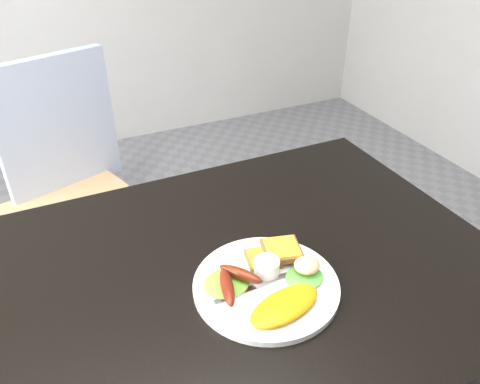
# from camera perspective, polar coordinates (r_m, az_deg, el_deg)

# --- Properties ---
(dining_table) EXTENTS (1.20, 0.80, 0.04)m
(dining_table) POSITION_cam_1_polar(r_m,az_deg,el_deg) (0.97, -2.96, -10.69)
(dining_table) COLOR black
(dining_table) RESTS_ON ground
(dining_chair) EXTENTS (0.53, 0.53, 0.05)m
(dining_chair) POSITION_cam_1_polar(r_m,az_deg,el_deg) (1.73, -19.03, -2.56)
(dining_chair) COLOR tan
(dining_chair) RESTS_ON ground
(person) EXTENTS (0.63, 0.44, 1.71)m
(person) POSITION_cam_1_polar(r_m,az_deg,el_deg) (1.57, -20.37, 10.41)
(person) COLOR navy
(person) RESTS_ON ground
(plate) EXTENTS (0.28, 0.28, 0.01)m
(plate) POSITION_cam_1_polar(r_m,az_deg,el_deg) (0.93, 3.19, -11.31)
(plate) COLOR white
(plate) RESTS_ON dining_table
(lettuce_left) EXTENTS (0.11, 0.10, 0.01)m
(lettuce_left) POSITION_cam_1_polar(r_m,az_deg,el_deg) (0.92, -1.64, -11.01)
(lettuce_left) COLOR #6AA421
(lettuce_left) RESTS_ON plate
(lettuce_right) EXTENTS (0.10, 0.09, 0.01)m
(lettuce_right) POSITION_cam_1_polar(r_m,az_deg,el_deg) (0.94, 7.84, -10.24)
(lettuce_right) COLOR #3E9030
(lettuce_right) RESTS_ON plate
(omelette) EXTENTS (0.16, 0.10, 0.02)m
(omelette) POSITION_cam_1_polar(r_m,az_deg,el_deg) (0.87, 5.47, -13.61)
(omelette) COLOR yellow
(omelette) RESTS_ON plate
(sausage_a) EXTENTS (0.05, 0.10, 0.02)m
(sausage_a) POSITION_cam_1_polar(r_m,az_deg,el_deg) (0.89, -1.58, -11.45)
(sausage_a) COLOR maroon
(sausage_a) RESTS_ON lettuce_left
(sausage_b) EXTENTS (0.07, 0.09, 0.02)m
(sausage_b) POSITION_cam_1_polar(r_m,az_deg,el_deg) (0.91, 0.07, -9.96)
(sausage_b) COLOR #5B220D
(sausage_b) RESTS_ON lettuce_left
(ramekin) EXTENTS (0.06, 0.06, 0.03)m
(ramekin) POSITION_cam_1_polar(r_m,az_deg,el_deg) (0.93, 3.27, -9.08)
(ramekin) COLOR white
(ramekin) RESTS_ON plate
(toast_a) EXTENTS (0.08, 0.08, 0.01)m
(toast_a) POSITION_cam_1_polar(r_m,az_deg,el_deg) (0.97, 2.80, -8.12)
(toast_a) COLOR olive
(toast_a) RESTS_ON plate
(toast_b) EXTENTS (0.09, 0.09, 0.01)m
(toast_b) POSITION_cam_1_polar(r_m,az_deg,el_deg) (0.97, 5.11, -7.06)
(toast_b) COLOR brown
(toast_b) RESTS_ON toast_a
(potato_salad) EXTENTS (0.06, 0.06, 0.03)m
(potato_salad) POSITION_cam_1_polar(r_m,az_deg,el_deg) (0.93, 8.15, -8.85)
(potato_salad) COLOR beige
(potato_salad) RESTS_ON lettuce_right
(fork) EXTENTS (0.15, 0.02, 0.00)m
(fork) POSITION_cam_1_polar(r_m,az_deg,el_deg) (0.91, 1.28, -11.74)
(fork) COLOR #ADAFB7
(fork) RESTS_ON plate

